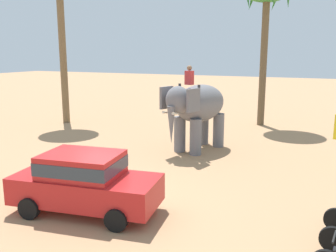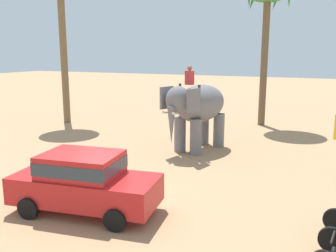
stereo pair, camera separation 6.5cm
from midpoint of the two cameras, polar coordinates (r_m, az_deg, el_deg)
name	(u,v)px [view 2 (the right image)]	position (r m, az deg, el deg)	size (l,w,h in m)	color
ground_plane	(105,205)	(11.21, -9.56, -12.07)	(120.00, 120.00, 0.00)	tan
car_sedan_foreground	(84,180)	(10.59, -12.76, -8.22)	(4.30, 2.32, 1.70)	red
elephant_with_mahout	(197,107)	(16.63, 4.67, 2.91)	(2.45, 4.02, 3.88)	slate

